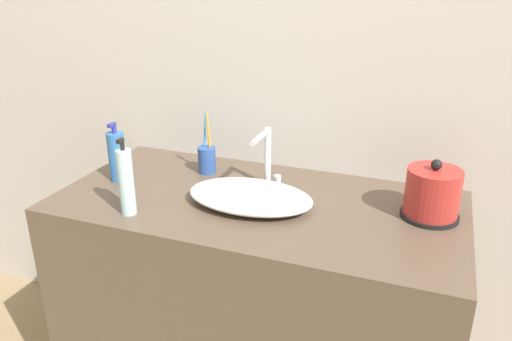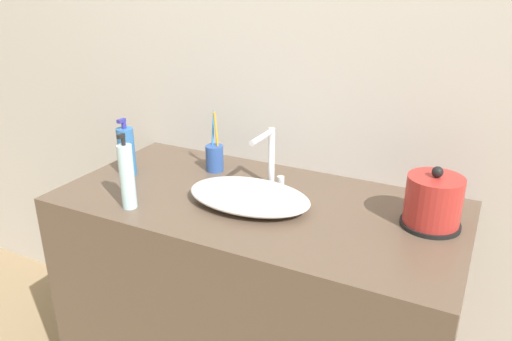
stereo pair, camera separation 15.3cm
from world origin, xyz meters
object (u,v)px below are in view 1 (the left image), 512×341
at_px(electric_kettle, 432,195).
at_px(toothbrush_cup, 207,159).
at_px(shampoo_bottle, 117,156).
at_px(lotion_bottle, 126,182).
at_px(faucet, 267,155).

xyz_separation_m(electric_kettle, toothbrush_cup, (-0.76, 0.08, -0.02)).
xyz_separation_m(electric_kettle, shampoo_bottle, (-1.01, -0.09, 0.02)).
height_order(electric_kettle, shampoo_bottle, shampoo_bottle).
bearing_deg(shampoo_bottle, toothbrush_cup, 33.63).
height_order(electric_kettle, toothbrush_cup, toothbrush_cup).
height_order(lotion_bottle, shampoo_bottle, lotion_bottle).
xyz_separation_m(lotion_bottle, shampoo_bottle, (-0.18, 0.21, -0.02)).
bearing_deg(lotion_bottle, faucet, 45.26).
relative_size(faucet, electric_kettle, 1.12).
bearing_deg(shampoo_bottle, electric_kettle, 4.81).
distance_m(electric_kettle, shampoo_bottle, 1.02).
relative_size(electric_kettle, toothbrush_cup, 0.81).
xyz_separation_m(toothbrush_cup, shampoo_bottle, (-0.25, -0.17, 0.04)).
distance_m(toothbrush_cup, shampoo_bottle, 0.31).
relative_size(lotion_bottle, shampoo_bottle, 1.15).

